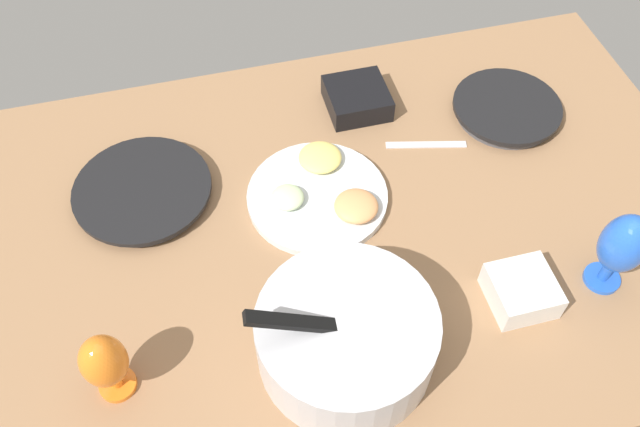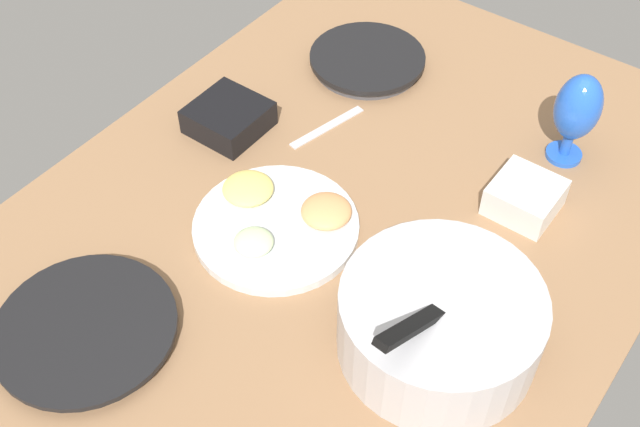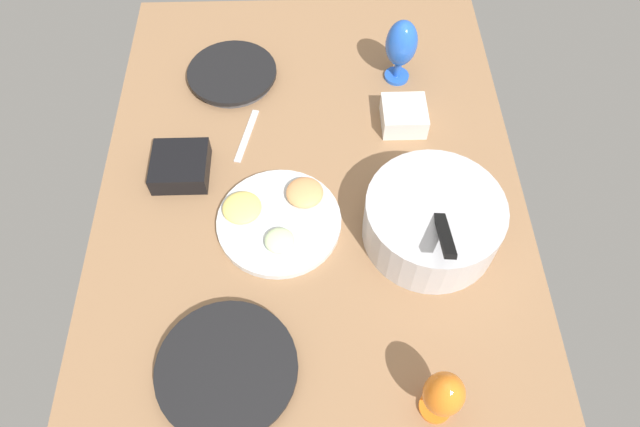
% 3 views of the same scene
% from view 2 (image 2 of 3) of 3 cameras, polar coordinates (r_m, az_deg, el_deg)
% --- Properties ---
extents(ground_plane, '(1.60, 1.04, 0.04)m').
position_cam_2_polar(ground_plane, '(1.40, 0.06, -2.46)').
color(ground_plane, '#99704C').
extents(dinner_plate_left, '(0.25, 0.25, 0.03)m').
position_cam_2_polar(dinner_plate_left, '(1.74, 3.40, 10.87)').
color(dinner_plate_left, '#4C4C51').
rests_on(dinner_plate_left, ground_plane).
extents(dinner_plate_right, '(0.29, 0.29, 0.03)m').
position_cam_2_polar(dinner_plate_right, '(1.31, -16.40, -8.07)').
color(dinner_plate_right, '#4C4C51').
rests_on(dinner_plate_right, ground_plane).
extents(mixing_bowl, '(0.32, 0.31, 0.20)m').
position_cam_2_polar(mixing_bowl, '(1.22, 8.58, -7.59)').
color(mixing_bowl, silver).
rests_on(mixing_bowl, ground_plane).
extents(fruit_platter, '(0.29, 0.29, 0.05)m').
position_cam_2_polar(fruit_platter, '(1.40, -3.05, -0.62)').
color(fruit_platter, silver).
rests_on(fruit_platter, ground_plane).
extents(hurricane_glass_blue, '(0.09, 0.09, 0.19)m').
position_cam_2_polar(hurricane_glass_blue, '(1.53, 17.94, 7.06)').
color(hurricane_glass_blue, blue).
rests_on(hurricane_glass_blue, ground_plane).
extents(square_bowl_black, '(0.14, 0.14, 0.05)m').
position_cam_2_polar(square_bowl_black, '(1.59, -6.58, 6.92)').
color(square_bowl_black, black).
rests_on(square_bowl_black, ground_plane).
extents(square_bowl_white, '(0.11, 0.11, 0.06)m').
position_cam_2_polar(square_bowl_white, '(1.46, 14.48, 1.22)').
color(square_bowl_white, white).
rests_on(square_bowl_white, ground_plane).
extents(fork_by_left_plate, '(0.18, 0.06, 0.01)m').
position_cam_2_polar(fork_by_left_plate, '(1.59, 0.51, 6.24)').
color(fork_by_left_plate, silver).
rests_on(fork_by_left_plate, ground_plane).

